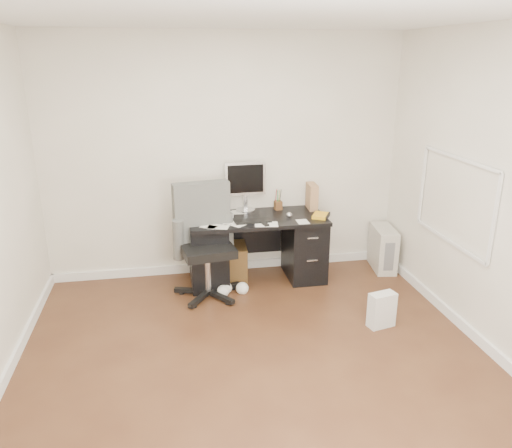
{
  "coord_description": "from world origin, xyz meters",
  "views": [
    {
      "loc": [
        -0.66,
        -3.47,
        2.44
      ],
      "look_at": [
        0.2,
        1.2,
        0.83
      ],
      "focal_mm": 35.0,
      "sensor_mm": 36.0,
      "label": 1
    }
  ],
  "objects_px": {
    "pc_tower": "(383,248)",
    "wicker_basket": "(229,262)",
    "desk": "(257,247)",
    "lcd_monitor": "(245,186)",
    "office_chair": "(207,243)",
    "keyboard": "(253,221)"
  },
  "relations": [
    {
      "from": "lcd_monitor",
      "to": "wicker_basket",
      "type": "height_order",
      "value": "lcd_monitor"
    },
    {
      "from": "lcd_monitor",
      "to": "keyboard",
      "type": "bearing_deg",
      "value": -89.73
    },
    {
      "from": "lcd_monitor",
      "to": "pc_tower",
      "type": "xyz_separation_m",
      "value": [
        1.63,
        -0.21,
        -0.78
      ]
    },
    {
      "from": "desk",
      "to": "keyboard",
      "type": "bearing_deg",
      "value": -114.93
    },
    {
      "from": "pc_tower",
      "to": "wicker_basket",
      "type": "height_order",
      "value": "pc_tower"
    },
    {
      "from": "lcd_monitor",
      "to": "wicker_basket",
      "type": "relative_size",
      "value": 1.45
    },
    {
      "from": "desk",
      "to": "wicker_basket",
      "type": "relative_size",
      "value": 3.77
    },
    {
      "from": "keyboard",
      "to": "pc_tower",
      "type": "height_order",
      "value": "keyboard"
    },
    {
      "from": "lcd_monitor",
      "to": "keyboard",
      "type": "height_order",
      "value": "lcd_monitor"
    },
    {
      "from": "office_chair",
      "to": "wicker_basket",
      "type": "bearing_deg",
      "value": 46.74
    },
    {
      "from": "lcd_monitor",
      "to": "wicker_basket",
      "type": "xyz_separation_m",
      "value": [
        -0.22,
        -0.15,
        -0.84
      ]
    },
    {
      "from": "office_chair",
      "to": "pc_tower",
      "type": "bearing_deg",
      "value": 0.31
    },
    {
      "from": "lcd_monitor",
      "to": "office_chair",
      "type": "distance_m",
      "value": 0.86
    },
    {
      "from": "lcd_monitor",
      "to": "wicker_basket",
      "type": "bearing_deg",
      "value": -147.5
    },
    {
      "from": "keyboard",
      "to": "wicker_basket",
      "type": "bearing_deg",
      "value": 127.79
    },
    {
      "from": "office_chair",
      "to": "wicker_basket",
      "type": "distance_m",
      "value": 0.63
    },
    {
      "from": "desk",
      "to": "keyboard",
      "type": "distance_m",
      "value": 0.4
    },
    {
      "from": "desk",
      "to": "pc_tower",
      "type": "bearing_deg",
      "value": 1.6
    },
    {
      "from": "lcd_monitor",
      "to": "keyboard",
      "type": "relative_size",
      "value": 1.48
    },
    {
      "from": "desk",
      "to": "pc_tower",
      "type": "relative_size",
      "value": 2.94
    },
    {
      "from": "desk",
      "to": "wicker_basket",
      "type": "height_order",
      "value": "desk"
    },
    {
      "from": "desk",
      "to": "office_chair",
      "type": "height_order",
      "value": "office_chair"
    }
  ]
}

